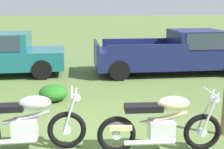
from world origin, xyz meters
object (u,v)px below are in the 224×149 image
(pickup_truck_navy, at_px, (178,52))
(shrub_low, at_px, (53,93))
(motorcycle_cream, at_px, (162,124))
(motorcycle_silver, at_px, (25,123))

(pickup_truck_navy, height_order, shrub_low, pickup_truck_navy)
(motorcycle_cream, height_order, pickup_truck_navy, pickup_truck_navy)
(pickup_truck_navy, bearing_deg, motorcycle_cream, -111.48)
(motorcycle_cream, xyz_separation_m, pickup_truck_navy, (2.21, 5.51, 0.27))
(pickup_truck_navy, relative_size, shrub_low, 6.97)
(motorcycle_silver, relative_size, pickup_truck_navy, 0.39)
(motorcycle_silver, distance_m, pickup_truck_navy, 6.81)
(pickup_truck_navy, bearing_deg, motorcycle_silver, -129.85)
(motorcycle_silver, xyz_separation_m, pickup_truck_navy, (4.40, 5.19, 0.27))
(motorcycle_silver, xyz_separation_m, shrub_low, (0.27, 2.60, -0.28))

